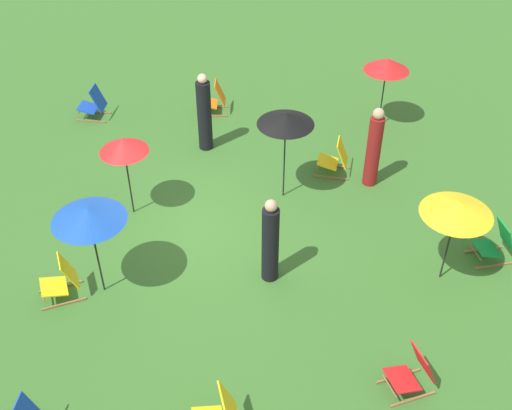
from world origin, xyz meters
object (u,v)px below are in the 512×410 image
(deckchair_6, at_px, (335,159))
(umbrella_0, at_px, (457,208))
(deckchair_8, at_px, (215,99))
(person_1, at_px, (374,149))
(deckchair_3, at_px, (412,372))
(person_0, at_px, (204,114))
(deckchair_7, at_px, (496,243))
(umbrella_3, at_px, (123,145))
(umbrella_1, at_px, (286,119))
(umbrella_4, at_px, (88,214))
(person_2, at_px, (270,242))
(deckchair_0, at_px, (62,280))
(deckchair_2, at_px, (94,104))
(umbrella_2, at_px, (387,65))

(deckchair_6, height_order, umbrella_0, umbrella_0)
(deckchair_8, xyz_separation_m, person_1, (3.29, 3.20, 0.51))
(deckchair_3, relative_size, deckchair_8, 1.02)
(umbrella_0, bearing_deg, person_0, -138.48)
(deckchair_7, distance_m, umbrella_3, 7.15)
(umbrella_1, distance_m, umbrella_4, 4.25)
(deckchair_8, distance_m, umbrella_1, 4.07)
(umbrella_3, distance_m, person_1, 5.10)
(deckchair_3, distance_m, umbrella_4, 5.58)
(umbrella_1, distance_m, umbrella_3, 3.13)
(deckchair_6, distance_m, umbrella_0, 3.81)
(deckchair_8, relative_size, person_2, 0.47)
(deckchair_6, relative_size, deckchair_7, 1.04)
(person_0, bearing_deg, deckchair_8, -45.25)
(deckchair_6, bearing_deg, person_2, -12.85)
(person_1, bearing_deg, deckchair_7, 9.15)
(deckchair_3, height_order, person_0, person_0)
(deckchair_0, bearing_deg, umbrella_4, 81.58)
(umbrella_1, bearing_deg, person_2, -12.90)
(deckchair_7, xyz_separation_m, person_1, (-2.52, -1.74, 0.51))
(person_0, relative_size, person_2, 1.07)
(umbrella_4, bearing_deg, deckchair_2, -172.58)
(person_1, bearing_deg, deckchair_6, -147.71)
(deckchair_0, xyz_separation_m, deckchair_7, (-0.24, 7.81, 0.00))
(deckchair_0, bearing_deg, deckchair_2, 165.89)
(umbrella_4, bearing_deg, person_2, 91.11)
(person_0, bearing_deg, deckchair_6, -150.10)
(umbrella_2, bearing_deg, person_1, -18.57)
(deckchair_3, height_order, person_2, person_2)
(umbrella_4, bearing_deg, deckchair_7, 91.33)
(deckchair_0, height_order, umbrella_3, umbrella_3)
(person_1, bearing_deg, umbrella_0, -13.39)
(umbrella_3, distance_m, umbrella_4, 2.19)
(deckchair_3, xyz_separation_m, deckchair_7, (-2.65, 2.34, 0.00))
(umbrella_1, height_order, person_0, umbrella_1)
(umbrella_1, relative_size, umbrella_4, 1.07)
(umbrella_0, bearing_deg, deckchair_2, -132.41)
(umbrella_2, height_order, person_0, person_0)
(deckchair_2, bearing_deg, person_1, 74.09)
(person_0, bearing_deg, deckchair_3, 167.14)
(deckchair_2, bearing_deg, deckchair_6, 74.63)
(person_2, bearing_deg, deckchair_7, -28.15)
(deckchair_2, relative_size, deckchair_8, 1.01)
(umbrella_2, bearing_deg, person_2, -33.06)
(deckchair_7, bearing_deg, person_1, -150.56)
(deckchair_3, height_order, umbrella_4, umbrella_4)
(umbrella_2, relative_size, person_2, 1.00)
(deckchair_0, relative_size, deckchair_8, 1.03)
(deckchair_3, bearing_deg, deckchair_7, 124.71)
(umbrella_2, relative_size, umbrella_3, 0.99)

